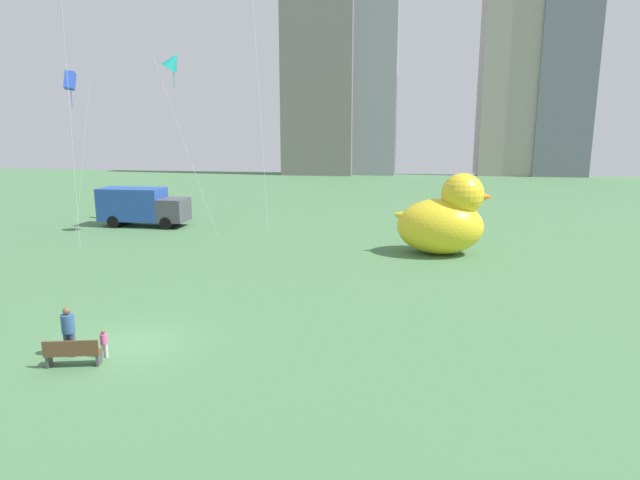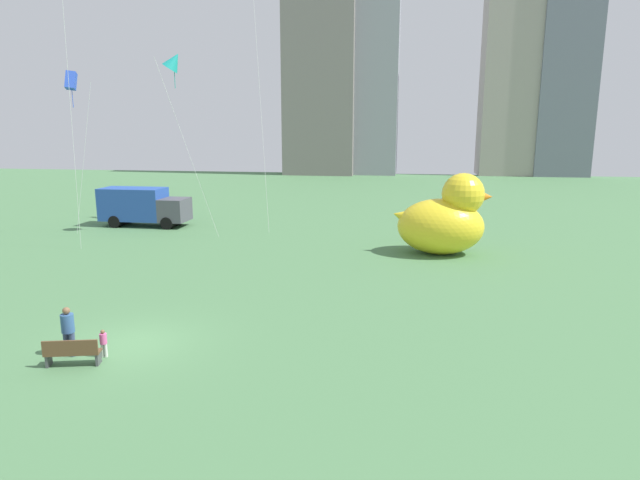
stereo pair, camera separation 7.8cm
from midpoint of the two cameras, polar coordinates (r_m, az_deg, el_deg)
The scene contains 9 objects.
ground_plane at distance 20.03m, azimuth -19.20°, elevation -10.34°, with size 140.00×140.00×0.00m, color #4B7B4C.
park_bench at distance 18.82m, azimuth -24.62°, elevation -10.69°, with size 1.73×0.84×0.90m.
person_adult at distance 19.50m, azimuth -24.96°, elevation -8.53°, with size 0.41×0.41×1.66m.
person_child at distance 19.12m, azimuth -21.78°, elevation -9.97°, with size 0.23×0.23×0.93m.
giant_inflatable_duck at distance 32.25m, azimuth 13.05°, elevation 2.09°, with size 5.74×3.68×4.76m.
box_truck at distance 42.57m, azimuth -18.15°, elevation 3.36°, with size 6.54×2.43×2.85m.
city_skyline at distance 87.80m, azimuth 10.18°, elevation 18.09°, with size 45.34×13.46×39.28m.
kite_teal at distance 37.90m, azimuth -15.12°, elevation 17.74°, with size 3.47×3.30×12.24m.
kite_blue at distance 39.78m, azimuth -24.75°, elevation 14.96°, with size 1.82×1.61×10.89m.
Camera 2 is at (9.14, -16.25, 7.37)m, focal length 30.30 mm.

